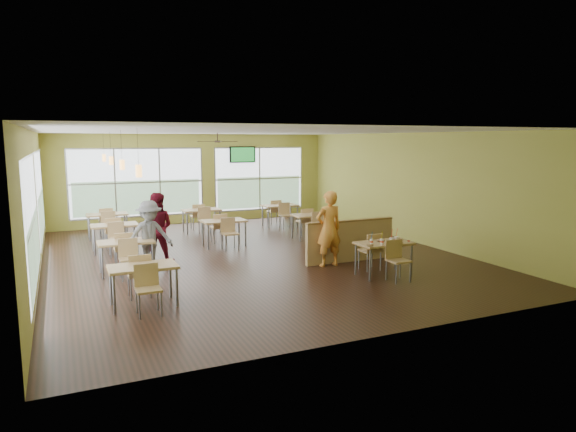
# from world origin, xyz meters

# --- Properties ---
(room) EXTENTS (12.00, 12.04, 3.20)m
(room) POSITION_xyz_m (0.00, 0.00, 1.60)
(room) COLOR black
(room) RESTS_ON ground
(window_bays) EXTENTS (9.24, 10.24, 2.38)m
(window_bays) POSITION_xyz_m (-2.65, 3.08, 1.48)
(window_bays) COLOR white
(window_bays) RESTS_ON room
(main_table) EXTENTS (1.22, 1.52, 0.87)m
(main_table) POSITION_xyz_m (2.00, -3.00, 0.63)
(main_table) COLOR tan
(main_table) RESTS_ON floor
(half_wall_divider) EXTENTS (2.40, 0.14, 1.04)m
(half_wall_divider) POSITION_xyz_m (2.00, -1.55, 0.52)
(half_wall_divider) COLOR tan
(half_wall_divider) RESTS_ON floor
(dining_tables) EXTENTS (6.92, 8.72, 0.87)m
(dining_tables) POSITION_xyz_m (-1.05, 1.71, 0.63)
(dining_tables) COLOR tan
(dining_tables) RESTS_ON floor
(pendant_lights) EXTENTS (0.11, 7.31, 0.86)m
(pendant_lights) POSITION_xyz_m (-3.20, 0.68, 2.45)
(pendant_lights) COLOR #2D2119
(pendant_lights) RESTS_ON ceiling
(ceiling_fan) EXTENTS (1.25, 1.25, 0.29)m
(ceiling_fan) POSITION_xyz_m (-0.00, 3.00, 2.95)
(ceiling_fan) COLOR #2D2119
(ceiling_fan) RESTS_ON ceiling
(tv_backwall) EXTENTS (1.00, 0.07, 0.60)m
(tv_backwall) POSITION_xyz_m (1.80, 5.90, 2.45)
(tv_backwall) COLOR black
(tv_backwall) RESTS_ON wall_back
(man_plaid) EXTENTS (0.67, 0.45, 1.81)m
(man_plaid) POSITION_xyz_m (1.29, -1.76, 0.90)
(man_plaid) COLOR orange
(man_plaid) RESTS_ON floor
(patron_maroon) EXTENTS (1.03, 0.93, 1.73)m
(patron_maroon) POSITION_xyz_m (-2.38, 0.29, 0.86)
(patron_maroon) COLOR #5E0D1B
(patron_maroon) RESTS_ON floor
(patron_grey) EXTENTS (1.12, 0.74, 1.63)m
(patron_grey) POSITION_xyz_m (-2.67, -0.47, 0.81)
(patron_grey) COLOR slate
(patron_grey) RESTS_ON floor
(cup_blue) EXTENTS (0.08, 0.08, 0.30)m
(cup_blue) POSITION_xyz_m (1.62, -3.07, 0.81)
(cup_blue) COLOR white
(cup_blue) RESTS_ON main_table
(cup_yellow) EXTENTS (0.09, 0.09, 0.31)m
(cup_yellow) POSITION_xyz_m (1.82, -3.17, 0.81)
(cup_yellow) COLOR white
(cup_yellow) RESTS_ON main_table
(cup_red_near) EXTENTS (0.10, 0.10, 0.35)m
(cup_red_near) POSITION_xyz_m (2.06, -3.20, 0.82)
(cup_red_near) COLOR white
(cup_red_near) RESTS_ON main_table
(cup_red_far) EXTENTS (0.10, 0.10, 0.35)m
(cup_red_far) POSITION_xyz_m (2.22, -3.15, 0.82)
(cup_red_far) COLOR white
(cup_red_far) RESTS_ON main_table
(food_basket) EXTENTS (0.22, 0.22, 0.05)m
(food_basket) POSITION_xyz_m (2.40, -2.95, 0.78)
(food_basket) COLOR black
(food_basket) RESTS_ON main_table
(ketchup_cup) EXTENTS (0.06, 0.06, 0.02)m
(ketchup_cup) POSITION_xyz_m (2.55, -3.15, 0.76)
(ketchup_cup) COLOR maroon
(ketchup_cup) RESTS_ON main_table
(wrapper_left) EXTENTS (0.21, 0.20, 0.04)m
(wrapper_left) POSITION_xyz_m (1.48, -3.22, 0.77)
(wrapper_left) COLOR #A88351
(wrapper_left) RESTS_ON main_table
(wrapper_mid) EXTENTS (0.24, 0.22, 0.05)m
(wrapper_mid) POSITION_xyz_m (1.99, -2.89, 0.78)
(wrapper_mid) COLOR #A88351
(wrapper_mid) RESTS_ON main_table
(wrapper_right) EXTENTS (0.16, 0.15, 0.04)m
(wrapper_right) POSITION_xyz_m (2.25, -3.25, 0.77)
(wrapper_right) COLOR #A88351
(wrapper_right) RESTS_ON main_table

